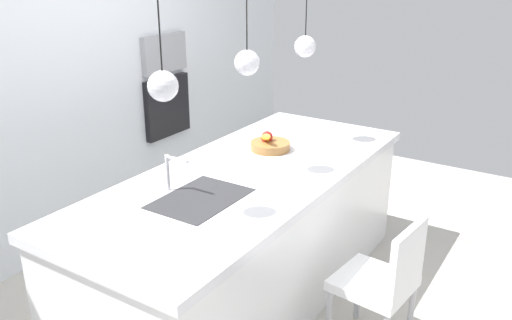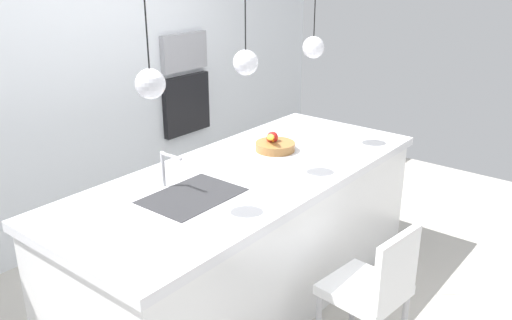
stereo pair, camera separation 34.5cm
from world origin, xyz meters
TOP-DOWN VIEW (x-y plane):
  - floor at (0.00, 0.00)m, footprint 6.60×6.60m
  - back_wall at (0.00, 1.65)m, footprint 6.00×0.10m
  - kitchen_island at (0.00, 0.00)m, footprint 2.70×1.11m
  - sink_basin at (-0.49, 0.00)m, footprint 0.56×0.40m
  - faucet at (-0.49, 0.21)m, footprint 0.02×0.17m
  - fruit_bowl at (0.44, 0.11)m, footprint 0.28×0.28m
  - microwave at (1.00, 1.58)m, footprint 0.54×0.08m
  - oven at (1.00, 1.58)m, footprint 0.56×0.08m
  - chair_near at (-0.04, -0.97)m, footprint 0.46×0.46m
  - pendant_light_left at (-0.75, 0.00)m, footprint 0.15×0.15m
  - pendant_light_center at (0.00, 0.00)m, footprint 0.15×0.15m
  - pendant_light_right at (0.75, 0.00)m, footprint 0.15×0.15m

SIDE VIEW (x-z plane):
  - floor at x=0.00m, z-range 0.00..0.00m
  - kitchen_island at x=0.00m, z-range 0.00..0.93m
  - chair_near at x=-0.04m, z-range 0.05..0.91m
  - oven at x=1.00m, z-range 0.63..1.19m
  - sink_basin at x=-0.49m, z-range 0.91..0.93m
  - fruit_bowl at x=0.44m, z-range 0.89..1.05m
  - faucet at x=-0.49m, z-range 0.96..1.18m
  - back_wall at x=0.00m, z-range 0.00..2.60m
  - microwave at x=1.00m, z-range 1.24..1.58m
  - pendant_light_left at x=-0.75m, z-range 1.26..2.01m
  - pendant_light_center at x=0.00m, z-range 1.26..2.01m
  - pendant_light_right at x=0.75m, z-range 1.26..2.01m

